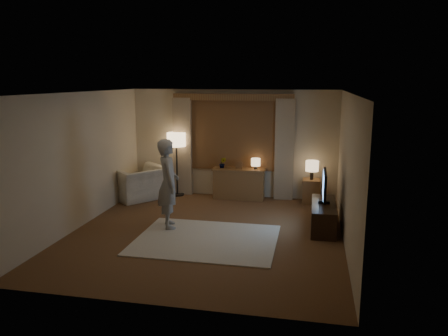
% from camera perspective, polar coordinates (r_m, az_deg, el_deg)
% --- Properties ---
extents(room, '(5.04, 5.54, 2.64)m').
position_cam_1_polar(room, '(8.44, -1.55, 1.28)').
color(room, brown).
rests_on(room, ground).
extents(rug, '(2.50, 2.00, 0.02)m').
position_cam_1_polar(rug, '(7.94, -2.33, -9.33)').
color(rug, beige).
rests_on(rug, floor).
extents(sideboard, '(1.20, 0.40, 0.70)m').
position_cam_1_polar(sideboard, '(10.52, 1.96, -2.15)').
color(sideboard, brown).
rests_on(sideboard, floor).
extents(picture_frame, '(0.16, 0.02, 0.20)m').
position_cam_1_polar(picture_frame, '(10.43, 1.97, 0.26)').
color(picture_frame, brown).
rests_on(picture_frame, sideboard).
extents(plant, '(0.17, 0.13, 0.30)m').
position_cam_1_polar(plant, '(10.49, -0.18, 0.61)').
color(plant, '#999999').
rests_on(plant, sideboard).
extents(table_lamp_sideboard, '(0.22, 0.22, 0.30)m').
position_cam_1_polar(table_lamp_sideboard, '(10.35, 4.16, 0.70)').
color(table_lamp_sideboard, black).
rests_on(table_lamp_sideboard, sideboard).
extents(floor_lamp, '(0.46, 0.46, 1.56)m').
position_cam_1_polar(floor_lamp, '(10.70, -6.24, 3.27)').
color(floor_lamp, black).
rests_on(floor_lamp, floor).
extents(armchair, '(1.55, 1.57, 0.77)m').
position_cam_1_polar(armchair, '(10.69, -10.98, -1.95)').
color(armchair, beige).
rests_on(armchair, floor).
extents(side_table, '(0.40, 0.40, 0.56)m').
position_cam_1_polar(side_table, '(10.35, 11.30, -2.99)').
color(side_table, brown).
rests_on(side_table, floor).
extents(table_lamp_side, '(0.30, 0.30, 0.44)m').
position_cam_1_polar(table_lamp_side, '(10.23, 11.43, 0.20)').
color(table_lamp_side, black).
rests_on(table_lamp_side, side_table).
extents(tv_stand, '(0.45, 1.40, 0.50)m').
position_cam_1_polar(tv_stand, '(8.66, 12.84, -6.14)').
color(tv_stand, black).
rests_on(tv_stand, floor).
extents(tv, '(0.21, 0.87, 0.63)m').
position_cam_1_polar(tv, '(8.50, 13.00, -2.30)').
color(tv, black).
rests_on(tv, tv_stand).
extents(person, '(0.63, 0.74, 1.72)m').
position_cam_1_polar(person, '(8.40, -7.28, -2.03)').
color(person, '#9E9A92').
rests_on(person, rug).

